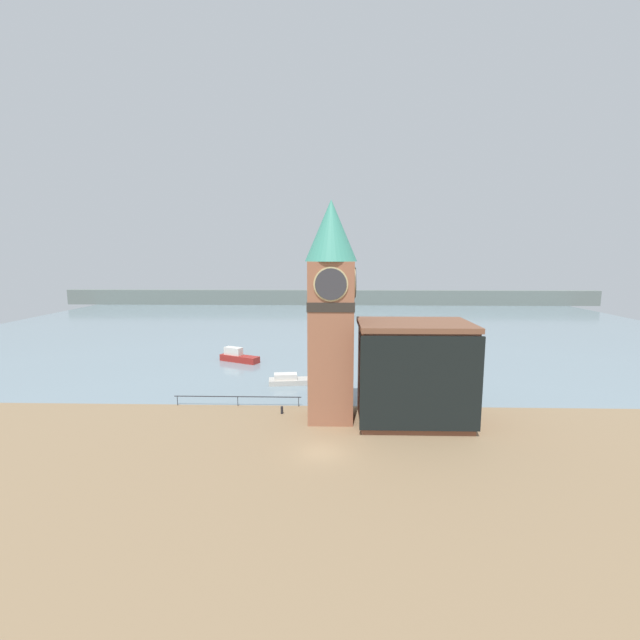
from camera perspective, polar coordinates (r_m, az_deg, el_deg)
The scene contains 9 objects.
ground_plane at distance 37.41m, azimuth 0.27°, elevation -17.25°, with size 160.00×160.00×0.00m, color #846B4C.
water at distance 106.25m, azimuth 1.16°, elevation -0.35°, with size 160.00×120.00×0.00m.
far_shoreline at distance 145.65m, azimuth 1.29°, elevation 3.03°, with size 180.00×3.00×5.00m.
pier_railing at distance 48.38m, azimuth -10.92°, elevation -10.09°, with size 13.98×0.08×1.09m.
clock_tower at distance 41.69m, azimuth 1.46°, elevation 1.86°, with size 5.02×5.02×21.58m.
pier_building at distance 43.06m, azimuth 12.35°, elevation -6.85°, with size 10.91×7.63×9.98m.
boat_near at distance 55.68m, azimuth -3.68°, elevation -7.98°, with size 6.84×2.86×1.36m.
boat_far at distance 68.16m, azimuth -10.88°, elevation -4.80°, with size 6.62×4.37×2.18m.
mooring_bollard_near at distance 45.66m, azimuth -5.10°, elevation -11.79°, with size 0.28×0.28×0.84m.
Camera 1 is at (0.77, -33.71, 16.21)m, focal length 24.00 mm.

